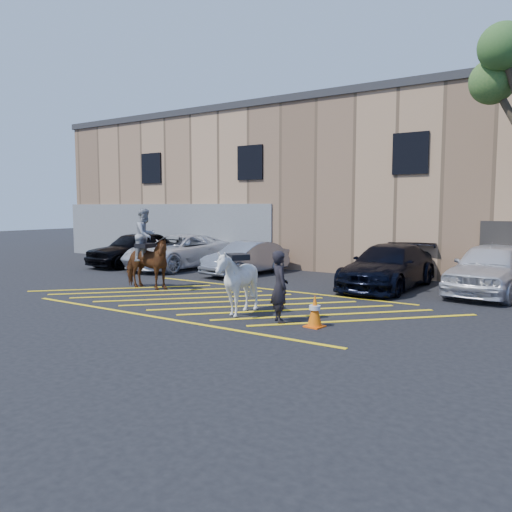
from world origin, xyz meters
The scene contains 12 objects.
ground centered at (0.00, 0.00, 0.00)m, with size 90.00×90.00×0.00m, color black.
car_black_suv centered at (-8.58, 4.42, 0.78)m, with size 1.84×4.57×1.56m, color black.
car_white_pickup centered at (-6.23, 4.74, 0.74)m, with size 2.44×5.29×1.47m, color white.
car_silver_sedan centered at (-2.67, 4.69, 0.65)m, with size 1.37×3.93×1.30m, color gray.
car_blue_suv centered at (3.08, 4.55, 0.72)m, with size 2.00×4.93×1.43m, color black.
car_white_suv centered at (6.11, 5.15, 0.80)m, with size 1.89×4.69×1.60m, color silver.
handler centered at (2.57, -1.59, 0.83)m, with size 0.61×0.40×1.67m, color black.
warehouse centered at (-0.01, 11.99, 3.65)m, with size 32.42×10.20×7.30m.
hatching_zone centered at (0.00, -0.30, 0.01)m, with size 12.60×5.12×0.01m.
mounted_bay centered at (-3.46, 0.08, 1.06)m, with size 2.05×1.07×2.62m.
saddled_white centered at (1.32, -1.52, 0.82)m, with size 1.94×1.98×1.64m.
traffic_cone centered at (3.46, -1.56, 0.37)m, with size 0.43×0.43×0.73m.
Camera 1 is at (8.35, -11.43, 2.68)m, focal length 35.00 mm.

